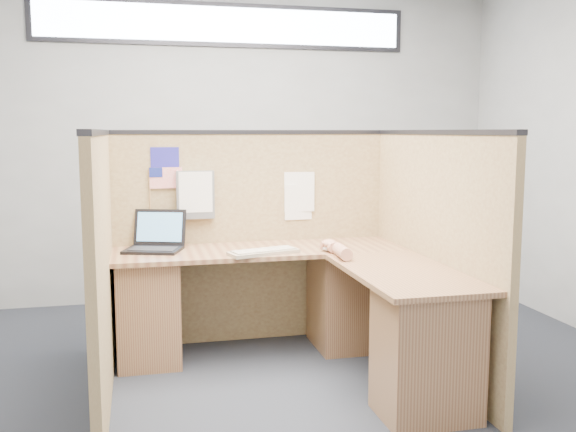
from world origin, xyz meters
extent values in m
plane|color=black|center=(0.00, 0.00, 0.00)|extent=(5.00, 5.00, 0.00)
plane|color=#95989A|center=(0.00, 2.25, 1.40)|extent=(5.00, 0.00, 5.00)
plane|color=#95989A|center=(0.00, -2.25, 1.40)|extent=(5.00, 0.00, 5.00)
cube|color=#232328|center=(0.00, 2.24, 2.45)|extent=(3.30, 0.02, 0.38)
cube|color=white|center=(0.00, 2.22, 2.45)|extent=(3.20, 0.01, 0.30)
cube|color=brown|center=(0.00, 1.00, 0.75)|extent=(2.05, 0.05, 1.50)
cube|color=#232328|center=(0.00, 1.00, 1.51)|extent=(2.05, 0.06, 0.03)
cube|color=brown|center=(-1.00, 0.10, 0.75)|extent=(0.05, 1.80, 1.50)
cube|color=#232328|center=(-1.00, 0.10, 1.51)|extent=(0.06, 1.80, 0.03)
cube|color=brown|center=(1.00, 0.10, 0.75)|extent=(0.05, 1.80, 1.50)
cube|color=#232328|center=(1.00, 0.10, 1.51)|extent=(0.06, 1.80, 0.03)
cube|color=brown|center=(0.00, 0.68, 0.71)|extent=(1.95, 0.60, 0.03)
cube|color=brown|center=(0.68, -0.20, 0.71)|extent=(0.60, 1.15, 0.03)
cube|color=brown|center=(-0.75, 0.68, 0.35)|extent=(0.40, 0.50, 0.70)
cube|color=brown|center=(0.60, 0.68, 0.35)|extent=(0.40, 0.50, 0.70)
cube|color=brown|center=(0.68, -0.52, 0.35)|extent=(0.50, 0.40, 0.70)
cube|color=black|center=(-0.71, 0.73, 0.74)|extent=(0.42, 0.37, 0.02)
cube|color=black|center=(-0.71, 0.90, 0.87)|extent=(0.36, 0.19, 0.24)
cube|color=#3F6B8F|center=(-0.71, 0.89, 0.87)|extent=(0.31, 0.15, 0.19)
cube|color=gray|center=(-0.01, 0.48, 0.74)|extent=(0.49, 0.28, 0.02)
cube|color=silver|center=(-0.01, 0.48, 0.76)|extent=(0.44, 0.24, 0.01)
ellipsoid|color=silver|center=(0.43, 0.48, 0.75)|extent=(0.13, 0.09, 0.05)
ellipsoid|color=tan|center=(0.43, 0.47, 0.78)|extent=(0.10, 0.12, 0.05)
cylinder|color=tan|center=(0.44, 0.41, 0.77)|extent=(0.07, 0.05, 0.07)
cylinder|color=tan|center=(0.45, 0.26, 0.77)|extent=(0.11, 0.29, 0.09)
cube|color=#232092|center=(-0.61, 0.97, 1.28)|extent=(0.19, 0.01, 0.26)
cylinder|color=olive|center=(-0.71, 0.96, 1.08)|extent=(0.01, 0.01, 0.39)
cube|color=red|center=(-0.60, 0.96, 1.20)|extent=(0.22, 0.00, 0.15)
cube|color=navy|center=(-0.67, 0.95, 1.24)|extent=(0.09, 0.00, 0.07)
cube|color=slate|center=(-0.40, 0.94, 1.08)|extent=(0.26, 0.05, 0.34)
cube|color=white|center=(-0.40, 0.92, 1.10)|extent=(0.23, 0.01, 0.28)
cube|color=white|center=(0.35, 0.97, 1.08)|extent=(0.23, 0.02, 0.29)
cube|color=white|center=(0.35, 0.97, 1.01)|extent=(0.20, 0.01, 0.26)
camera|label=1|loc=(-0.80, -3.54, 1.52)|focal=40.00mm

